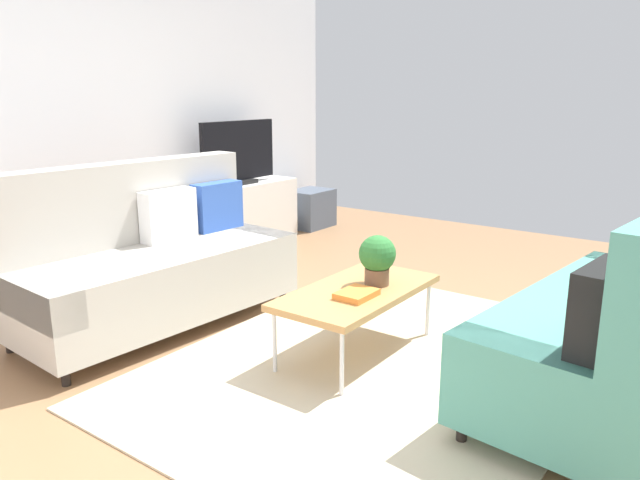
% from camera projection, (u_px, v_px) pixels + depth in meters
% --- Properties ---
extents(ground_plane, '(7.68, 7.68, 0.00)m').
position_uv_depth(ground_plane, '(363.00, 348.00, 3.80)').
color(ground_plane, '#936B47').
extents(wall_far, '(6.40, 0.12, 2.90)m').
position_uv_depth(wall_far, '(82.00, 106.00, 5.05)').
color(wall_far, silver).
rests_on(wall_far, ground_plane).
extents(area_rug, '(2.90, 2.20, 0.01)m').
position_uv_depth(area_rug, '(380.00, 364.00, 3.57)').
color(area_rug, beige).
rests_on(area_rug, ground_plane).
extents(couch_beige, '(1.95, 0.95, 1.10)m').
position_uv_depth(couch_beige, '(153.00, 260.00, 4.13)').
color(couch_beige, '#B2ADA3').
rests_on(couch_beige, ground_plane).
extents(couch_green, '(1.98, 1.05, 1.10)m').
position_uv_depth(couch_green, '(626.00, 323.00, 3.02)').
color(couch_green, teal).
rests_on(couch_green, ground_plane).
extents(coffee_table, '(1.10, 0.56, 0.42)m').
position_uv_depth(coffee_table, '(357.00, 293.00, 3.63)').
color(coffee_table, '#B7844C').
rests_on(coffee_table, ground_plane).
extents(tv_console, '(1.40, 0.44, 0.64)m').
position_uv_depth(tv_console, '(239.00, 214.00, 6.29)').
color(tv_console, silver).
rests_on(tv_console, ground_plane).
extents(tv, '(1.00, 0.20, 0.64)m').
position_uv_depth(tv, '(239.00, 153.00, 6.12)').
color(tv, black).
rests_on(tv, tv_console).
extents(storage_trunk, '(0.52, 0.40, 0.44)m').
position_uv_depth(storage_trunk, '(310.00, 208.00, 7.12)').
color(storage_trunk, '#4C5666').
rests_on(storage_trunk, ground_plane).
extents(potted_plant, '(0.23, 0.23, 0.31)m').
position_uv_depth(potted_plant, '(377.00, 258.00, 3.66)').
color(potted_plant, brown).
rests_on(potted_plant, coffee_table).
extents(table_book_0, '(0.24, 0.18, 0.04)m').
position_uv_depth(table_book_0, '(357.00, 294.00, 3.47)').
color(table_book_0, orange).
rests_on(table_book_0, coffee_table).
extents(vase_0, '(0.12, 0.12, 0.17)m').
position_uv_depth(vase_0, '(192.00, 182.00, 5.76)').
color(vase_0, '#B24C4C').
rests_on(vase_0, tv_console).
extents(bottle_0, '(0.05, 0.05, 0.21)m').
position_uv_depth(bottle_0, '(212.00, 179.00, 5.85)').
color(bottle_0, purple).
rests_on(bottle_0, tv_console).
extents(bottle_1, '(0.04, 0.04, 0.17)m').
position_uv_depth(bottle_1, '(220.00, 179.00, 5.93)').
color(bottle_1, '#3359B2').
rests_on(bottle_1, tv_console).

